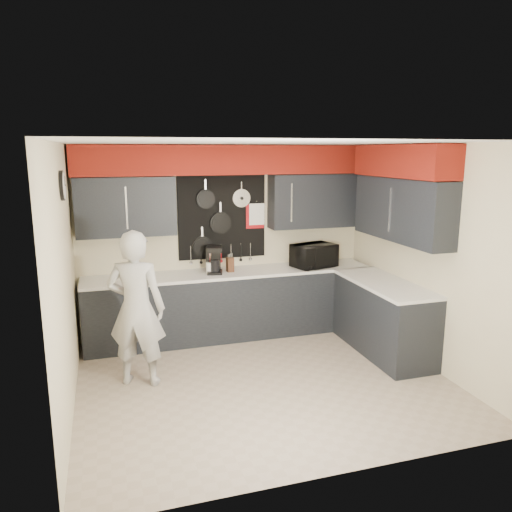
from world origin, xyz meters
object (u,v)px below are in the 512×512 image
object	(u,v)px
knife_block	(230,265)
person	(136,309)
coffee_maker	(214,259)
microwave	(314,256)
utensil_crock	(210,268)

from	to	relation	value
knife_block	person	bearing A→B (deg)	-146.46
knife_block	coffee_maker	world-z (taller)	coffee_maker
microwave	utensil_crock	size ratio (longest dim) A/B	3.94
microwave	person	xyz separation A→B (m)	(-2.50, -1.01, -0.22)
utensil_crock	microwave	bearing A→B (deg)	-2.64
utensil_crock	coffee_maker	xyz separation A→B (m)	(0.05, -0.00, 0.11)
coffee_maker	person	distance (m)	1.55
person	knife_block	bearing A→B (deg)	-120.27
knife_block	person	size ratio (longest dim) A/B	0.11
utensil_crock	coffee_maker	distance (m)	0.12
utensil_crock	coffee_maker	world-z (taller)	coffee_maker
knife_block	person	xyz separation A→B (m)	(-1.31, -1.07, -0.16)
knife_block	coffee_maker	xyz separation A→B (m)	(-0.22, 0.00, 0.09)
microwave	coffee_maker	bearing A→B (deg)	161.24
coffee_maker	person	bearing A→B (deg)	-121.95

